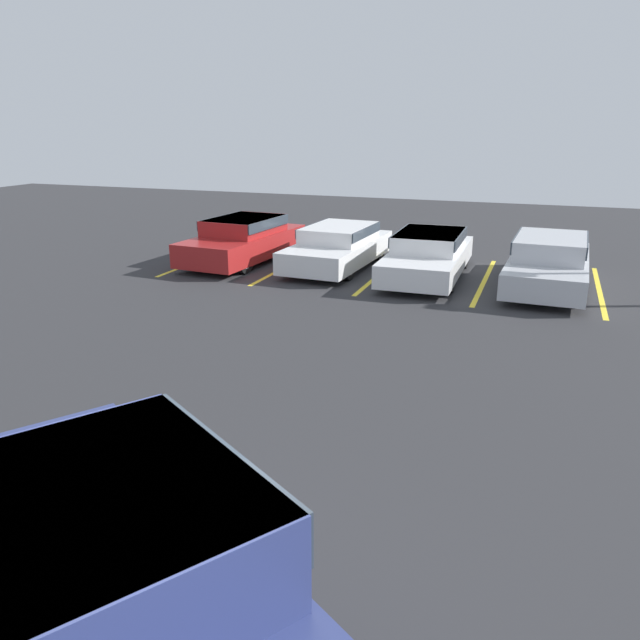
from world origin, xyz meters
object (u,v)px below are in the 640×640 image
(parked_sedan_a, at_px, (244,239))
(parked_sedan_c, at_px, (428,253))
(parked_sedan_d, at_px, (549,260))
(parked_sedan_b, at_px, (338,245))

(parked_sedan_a, bearing_deg, parked_sedan_c, 93.78)
(parked_sedan_c, height_order, parked_sedan_d, parked_sedan_d)
(parked_sedan_a, relative_size, parked_sedan_c, 0.97)
(parked_sedan_c, relative_size, parked_sedan_d, 0.99)
(parked_sedan_b, bearing_deg, parked_sedan_c, 86.32)
(parked_sedan_c, bearing_deg, parked_sedan_a, -91.40)
(parked_sedan_a, height_order, parked_sedan_d, parked_sedan_a)
(parked_sedan_a, xyz_separation_m, parked_sedan_b, (2.82, 0.25, -0.05))
(parked_sedan_a, height_order, parked_sedan_c, parked_sedan_a)
(parked_sedan_a, relative_size, parked_sedan_b, 1.01)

